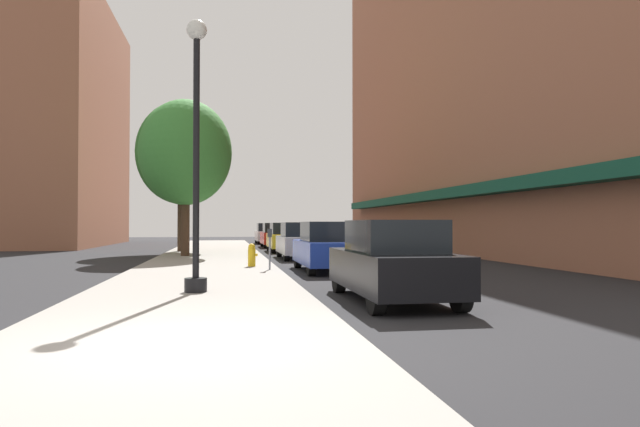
{
  "coord_description": "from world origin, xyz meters",
  "views": [
    {
      "loc": [
        0.63,
        -6.98,
        1.58
      ],
      "look_at": [
        5.51,
        21.53,
        2.13
      ],
      "focal_mm": 31.24,
      "sensor_mm": 36.0,
      "label": 1
    }
  ],
  "objects_px": {
    "car_silver": "(300,241)",
    "tree_near": "(182,153)",
    "lamppost": "(196,149)",
    "car_red": "(275,235)",
    "car_white": "(267,234)",
    "car_black": "(393,262)",
    "fire_hydrant": "(252,255)",
    "tree_mid": "(186,153)",
    "car_yellow": "(285,238)",
    "car_blue": "(327,247)",
    "parking_meter_near": "(270,244)"
  },
  "relations": [
    {
      "from": "car_silver",
      "to": "tree_near",
      "type": "bearing_deg",
      "value": 134.76
    },
    {
      "from": "lamppost",
      "to": "car_red",
      "type": "xyz_separation_m",
      "value": [
        3.99,
        25.51,
        -2.39
      ]
    },
    {
      "from": "car_white",
      "to": "car_black",
      "type": "bearing_deg",
      "value": -89.11
    },
    {
      "from": "fire_hydrant",
      "to": "car_silver",
      "type": "relative_size",
      "value": 0.18
    },
    {
      "from": "car_black",
      "to": "fire_hydrant",
      "type": "bearing_deg",
      "value": 104.78
    },
    {
      "from": "tree_mid",
      "to": "car_white",
      "type": "relative_size",
      "value": 1.68
    },
    {
      "from": "lamppost",
      "to": "tree_mid",
      "type": "bearing_deg",
      "value": 94.84
    },
    {
      "from": "fire_hydrant",
      "to": "car_yellow",
      "type": "bearing_deg",
      "value": 78.63
    },
    {
      "from": "tree_mid",
      "to": "car_yellow",
      "type": "bearing_deg",
      "value": 44.98
    },
    {
      "from": "tree_mid",
      "to": "car_silver",
      "type": "relative_size",
      "value": 1.68
    },
    {
      "from": "tree_mid",
      "to": "car_blue",
      "type": "xyz_separation_m",
      "value": [
        5.18,
        -8.09,
        -4.08
      ]
    },
    {
      "from": "lamppost",
      "to": "tree_mid",
      "type": "xyz_separation_m",
      "value": [
        -1.19,
        14.11,
        1.69
      ]
    },
    {
      "from": "tree_near",
      "to": "car_white",
      "type": "relative_size",
      "value": 1.89
    },
    {
      "from": "lamppost",
      "to": "car_white",
      "type": "distance_m",
      "value": 33.04
    },
    {
      "from": "tree_mid",
      "to": "car_blue",
      "type": "distance_m",
      "value": 10.44
    },
    {
      "from": "fire_hydrant",
      "to": "car_yellow",
      "type": "xyz_separation_m",
      "value": [
        2.45,
        12.19,
        0.29
      ]
    },
    {
      "from": "parking_meter_near",
      "to": "tree_near",
      "type": "xyz_separation_m",
      "value": [
        -3.76,
        13.08,
        4.5
      ]
    },
    {
      "from": "tree_near",
      "to": "car_red",
      "type": "xyz_separation_m",
      "value": [
        5.71,
        6.78,
        -4.64
      ]
    },
    {
      "from": "parking_meter_near",
      "to": "car_white",
      "type": "distance_m",
      "value": 27.13
    },
    {
      "from": "lamppost",
      "to": "car_black",
      "type": "bearing_deg",
      "value": -18.39
    },
    {
      "from": "car_silver",
      "to": "car_yellow",
      "type": "bearing_deg",
      "value": 90.3
    },
    {
      "from": "car_red",
      "to": "car_white",
      "type": "height_order",
      "value": "same"
    },
    {
      "from": "tree_mid",
      "to": "car_black",
      "type": "xyz_separation_m",
      "value": [
        5.18,
        -15.44,
        -4.08
      ]
    },
    {
      "from": "car_white",
      "to": "tree_mid",
      "type": "bearing_deg",
      "value": -104.68
    },
    {
      "from": "car_black",
      "to": "car_silver",
      "type": "bearing_deg",
      "value": 88.55
    },
    {
      "from": "lamppost",
      "to": "tree_near",
      "type": "distance_m",
      "value": 18.94
    },
    {
      "from": "parking_meter_near",
      "to": "tree_mid",
      "type": "xyz_separation_m",
      "value": [
        -3.23,
        8.47,
        3.94
      ]
    },
    {
      "from": "lamppost",
      "to": "car_silver",
      "type": "height_order",
      "value": "lamppost"
    },
    {
      "from": "tree_near",
      "to": "car_red",
      "type": "relative_size",
      "value": 1.89
    },
    {
      "from": "car_black",
      "to": "car_blue",
      "type": "height_order",
      "value": "same"
    },
    {
      "from": "lamppost",
      "to": "car_yellow",
      "type": "bearing_deg",
      "value": 78.32
    },
    {
      "from": "fire_hydrant",
      "to": "car_silver",
      "type": "distance_m",
      "value": 6.32
    },
    {
      "from": "lamppost",
      "to": "parking_meter_near",
      "type": "relative_size",
      "value": 4.5
    },
    {
      "from": "fire_hydrant",
      "to": "car_red",
      "type": "xyz_separation_m",
      "value": [
        2.45,
        18.41,
        0.29
      ]
    },
    {
      "from": "fire_hydrant",
      "to": "car_yellow",
      "type": "relative_size",
      "value": 0.18
    },
    {
      "from": "fire_hydrant",
      "to": "tree_near",
      "type": "bearing_deg",
      "value": 105.63
    },
    {
      "from": "car_black",
      "to": "car_yellow",
      "type": "relative_size",
      "value": 1.0
    },
    {
      "from": "car_silver",
      "to": "fire_hydrant",
      "type": "bearing_deg",
      "value": -112.57
    },
    {
      "from": "car_silver",
      "to": "car_white",
      "type": "distance_m",
      "value": 19.8
    },
    {
      "from": "car_blue",
      "to": "car_red",
      "type": "relative_size",
      "value": 1.0
    },
    {
      "from": "tree_near",
      "to": "fire_hydrant",
      "type": "bearing_deg",
      "value": -74.37
    },
    {
      "from": "fire_hydrant",
      "to": "car_red",
      "type": "relative_size",
      "value": 0.18
    },
    {
      "from": "lamppost",
      "to": "car_yellow",
      "type": "xyz_separation_m",
      "value": [
        3.99,
        19.29,
        -2.39
      ]
    },
    {
      "from": "tree_near",
      "to": "parking_meter_near",
      "type": "bearing_deg",
      "value": -73.98
    },
    {
      "from": "tree_near",
      "to": "car_black",
      "type": "height_order",
      "value": "tree_near"
    },
    {
      "from": "tree_mid",
      "to": "car_white",
      "type": "xyz_separation_m",
      "value": [
        5.18,
        18.6,
        -4.08
      ]
    },
    {
      "from": "parking_meter_near",
      "to": "fire_hydrant",
      "type": "bearing_deg",
      "value": 109.06
    },
    {
      "from": "car_red",
      "to": "tree_mid",
      "type": "bearing_deg",
      "value": -113.98
    },
    {
      "from": "lamppost",
      "to": "fire_hydrant",
      "type": "xyz_separation_m",
      "value": [
        1.54,
        7.1,
        -2.68
      ]
    },
    {
      "from": "fire_hydrant",
      "to": "lamppost",
      "type": "bearing_deg",
      "value": -102.22
    }
  ]
}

